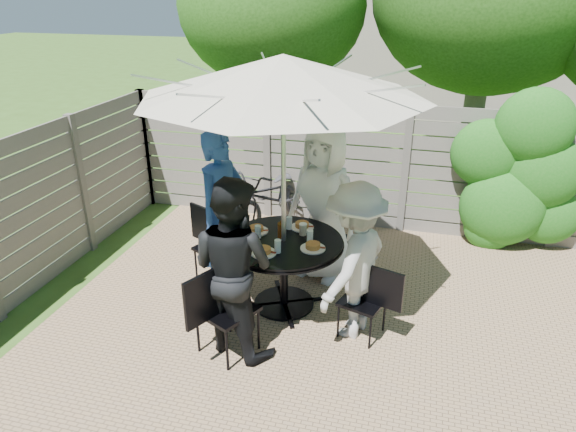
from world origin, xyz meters
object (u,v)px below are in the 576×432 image
(person_left, at_px, (223,212))
(chair_front, at_px, (227,327))
(glass_front, at_px, (278,246))
(chair_back, at_px, (328,251))
(plate_front, at_px, (263,251))
(plate_left, at_px, (256,230))
(person_right, at_px, (354,262))
(chair_left, at_px, (217,260))
(umbrella, at_px, (283,76))
(chair_right, at_px, (363,315))
(glass_right, at_px, (310,237))
(plate_back, at_px, (302,226))
(person_back, at_px, (324,204))
(patio_table, at_px, (284,261))
(syrup_jug, at_px, (282,230))
(glass_back, at_px, (289,223))
(person_front, at_px, (233,267))
(coffee_cup, at_px, (303,230))
(glass_left, at_px, (258,232))
(plate_right, at_px, (313,247))

(person_left, bearing_deg, chair_front, -139.42)
(person_left, height_order, glass_front, person_left)
(chair_back, distance_m, plate_front, 1.45)
(plate_left, bearing_deg, person_right, -18.96)
(chair_left, distance_m, person_left, 0.68)
(umbrella, relative_size, chair_back, 4.02)
(chair_right, relative_size, person_right, 0.51)
(chair_front, relative_size, glass_right, 7.07)
(plate_back, bearing_deg, person_back, 71.04)
(patio_table, bearing_deg, syrup_jug, 121.23)
(chair_right, relative_size, glass_back, 5.97)
(plate_back, bearing_deg, chair_back, 71.11)
(person_front, distance_m, person_right, 1.18)
(person_left, relative_size, coffee_cup, 15.62)
(umbrella, height_order, plate_front, umbrella)
(person_front, relative_size, person_right, 1.09)
(chair_back, bearing_deg, glass_left, -16.46)
(umbrella, height_order, coffee_cup, umbrella)
(chair_left, height_order, plate_back, chair_left)
(umbrella, bearing_deg, coffee_cup, 46.59)
(person_left, xyz_separation_m, coffee_cup, (0.95, -0.09, -0.06))
(chair_left, bearing_deg, plate_right, 6.90)
(person_left, height_order, plate_right, person_left)
(glass_front, bearing_deg, glass_left, 138.04)
(chair_back, xyz_separation_m, glass_front, (-0.30, -1.19, 0.63))
(plate_back, bearing_deg, syrup_jug, -119.92)
(chair_front, distance_m, chair_right, 1.37)
(coffee_cup, bearing_deg, glass_right, -54.76)
(chair_front, height_order, chair_right, chair_front)
(plate_left, bearing_deg, patio_table, -18.96)
(glass_right, xyz_separation_m, syrup_jug, (-0.32, 0.05, 0.01))
(plate_right, height_order, glass_left, glass_left)
(chair_front, xyz_separation_m, chair_right, (1.23, 0.60, -0.05))
(syrup_jug, relative_size, coffee_cup, 1.33)
(umbrella, bearing_deg, glass_back, 93.04)
(umbrella, distance_m, person_right, 1.89)
(person_right, relative_size, plate_right, 6.30)
(plate_right, bearing_deg, chair_front, -129.50)
(chair_front, relative_size, syrup_jug, 6.19)
(patio_table, distance_m, glass_left, 0.42)
(person_back, bearing_deg, plate_left, -113.45)
(person_left, distance_m, chair_right, 1.92)
(glass_front, bearing_deg, plate_back, 80.65)
(person_back, relative_size, glass_right, 13.51)
(plate_right, bearing_deg, plate_left, 161.04)
(glass_front, bearing_deg, person_front, -119.38)
(umbrella, height_order, glass_back, umbrella)
(chair_right, xyz_separation_m, glass_back, (-0.93, 0.59, 0.64))
(plate_back, height_order, coffee_cup, coffee_cup)
(plate_back, relative_size, plate_left, 1.00)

